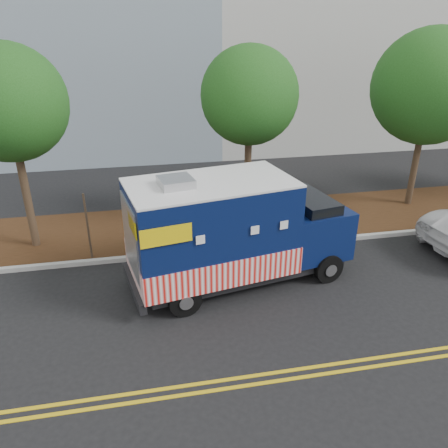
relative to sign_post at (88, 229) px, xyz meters
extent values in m
plane|color=black|center=(4.37, -1.56, -1.20)|extent=(120.00, 120.00, 0.00)
cube|color=#9E9E99|center=(4.37, -0.16, -1.12)|extent=(120.00, 0.18, 0.15)
cube|color=#301D0D|center=(4.37, 1.94, -1.12)|extent=(120.00, 4.00, 0.15)
cube|color=gold|center=(4.37, -6.01, -1.19)|extent=(120.00, 0.10, 0.01)
cube|color=gold|center=(4.37, -6.26, -1.19)|extent=(120.00, 0.10, 0.01)
cylinder|color=#38281C|center=(-1.97, 1.33, 0.83)|extent=(0.26, 0.26, 4.07)
sphere|color=#1D4B15|center=(-1.97, 1.33, 3.76)|extent=(3.58, 3.58, 3.58)
cylinder|color=#38281C|center=(5.72, 2.02, 0.80)|extent=(0.26, 0.26, 4.00)
sphere|color=#1D4B15|center=(5.72, 2.02, 3.66)|extent=(3.44, 3.44, 3.44)
cylinder|color=#38281C|center=(12.90, 2.34, 0.72)|extent=(0.26, 0.26, 3.84)
sphere|color=#1D4B15|center=(12.90, 2.34, 3.74)|extent=(4.39, 4.39, 4.39)
cube|color=#473828|center=(0.00, 0.00, 0.00)|extent=(0.06, 0.06, 2.40)
cube|color=black|center=(4.58, -1.96, -0.75)|extent=(6.29, 3.12, 0.30)
cube|color=#091541|center=(3.63, -2.14, 0.73)|extent=(4.89, 3.26, 2.58)
cube|color=red|center=(3.63, -2.14, -0.18)|extent=(4.94, 3.34, 0.81)
cube|color=white|center=(3.63, -2.14, 2.04)|extent=(4.89, 3.26, 0.06)
cube|color=#B7B7BA|center=(2.68, -2.32, 2.18)|extent=(1.00, 1.00, 0.24)
cube|color=#091541|center=(6.80, -1.54, 0.14)|extent=(2.33, 2.63, 1.50)
cube|color=black|center=(6.75, -1.55, 0.86)|extent=(1.44, 2.26, 0.70)
cube|color=black|center=(7.77, -1.36, -0.36)|extent=(0.48, 2.13, 0.32)
cube|color=black|center=(1.37, -2.57, -0.72)|extent=(0.64, 2.41, 0.30)
cube|color=#B7B7BA|center=(1.40, -2.56, 0.79)|extent=(0.40, 1.91, 2.04)
cube|color=#B7B7BA|center=(3.71, -0.82, 0.79)|extent=(1.91, 0.40, 1.18)
cube|color=yellow|center=(2.29, -3.69, 1.32)|extent=(1.27, 0.26, 0.48)
cube|color=yellow|center=(1.81, -1.18, 1.32)|extent=(1.27, 0.26, 0.48)
cylinder|color=black|center=(7.11, -2.60, -0.75)|extent=(0.94, 0.46, 0.90)
cylinder|color=black|center=(6.70, -0.44, -0.75)|extent=(0.94, 0.46, 0.90)
cylinder|color=black|center=(2.68, -3.43, -0.75)|extent=(0.94, 0.46, 0.90)
cylinder|color=black|center=(2.27, -1.28, -0.75)|extent=(0.94, 0.46, 0.90)
camera|label=1|loc=(1.85, -13.16, 5.98)|focal=35.00mm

